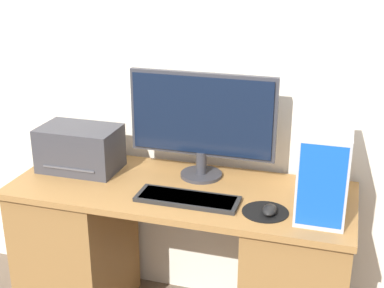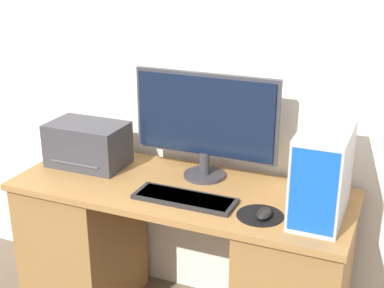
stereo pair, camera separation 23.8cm
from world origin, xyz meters
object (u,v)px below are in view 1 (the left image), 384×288
mouse (270,210)px  computer_tower (325,168)px  printer (80,148)px  monitor (202,119)px  keyboard (188,199)px

mouse → computer_tower: (0.20, 0.11, 0.17)m
printer → mouse: bearing=-12.0°
mouse → printer: printer is taller
printer → monitor: bearing=8.5°
mouse → printer: (-0.98, 0.21, 0.09)m
computer_tower → printer: bearing=175.4°
keyboard → monitor: bearing=93.2°
computer_tower → monitor: bearing=162.4°
monitor → printer: monitor is taller
computer_tower → mouse: bearing=-150.6°
keyboard → printer: 0.65m
keyboard → computer_tower: computer_tower is taller
monitor → keyboard: (0.02, -0.28, -0.28)m
mouse → computer_tower: computer_tower is taller
keyboard → mouse: (0.36, -0.02, 0.01)m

